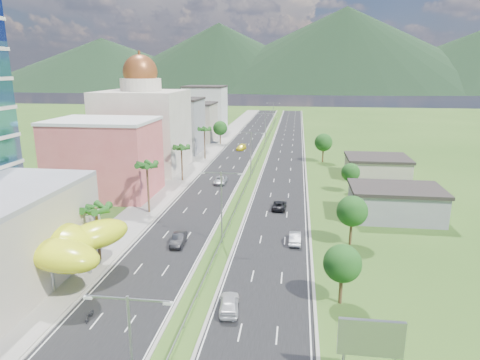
% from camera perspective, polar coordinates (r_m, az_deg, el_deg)
% --- Properties ---
extents(ground, '(500.00, 500.00, 0.00)m').
position_cam_1_polar(ground, '(56.00, -4.23, -12.32)').
color(ground, '#2D5119').
rests_on(ground, ground).
extents(road_left, '(11.00, 260.00, 0.04)m').
position_cam_1_polar(road_left, '(142.24, 0.19, 4.39)').
color(road_left, black).
rests_on(road_left, ground).
extents(road_right, '(11.00, 260.00, 0.04)m').
position_cam_1_polar(road_right, '(141.12, 6.25, 4.22)').
color(road_right, black).
rests_on(road_right, ground).
extents(sidewalk_left, '(7.00, 260.00, 0.12)m').
position_cam_1_polar(sidewalk_left, '(143.75, -3.58, 4.48)').
color(sidewalk_left, gray).
rests_on(sidewalk_left, ground).
extents(median_guardrail, '(0.10, 216.06, 0.76)m').
position_cam_1_polar(median_guardrail, '(123.74, 2.55, 3.10)').
color(median_guardrail, gray).
rests_on(median_guardrail, ground).
extents(streetlight_median_a, '(6.04, 0.25, 11.00)m').
position_cam_1_polar(streetlight_median_a, '(32.01, -14.28, -21.41)').
color(streetlight_median_a, gray).
rests_on(streetlight_median_a, ground).
extents(streetlight_median_b, '(6.04, 0.25, 11.00)m').
position_cam_1_polar(streetlight_median_b, '(62.57, -2.49, -2.67)').
color(streetlight_median_b, gray).
rests_on(streetlight_median_b, ground).
extents(streetlight_median_c, '(6.04, 0.25, 11.00)m').
position_cam_1_polar(streetlight_median_c, '(101.09, 1.47, 4.04)').
color(streetlight_median_c, gray).
rests_on(streetlight_median_c, ground).
extents(streetlight_median_d, '(6.04, 0.25, 11.00)m').
position_cam_1_polar(streetlight_median_d, '(145.38, 3.40, 7.27)').
color(streetlight_median_d, gray).
rests_on(streetlight_median_d, ground).
extents(streetlight_median_e, '(6.04, 0.25, 11.00)m').
position_cam_1_polar(streetlight_median_e, '(190.00, 4.44, 8.98)').
color(streetlight_median_e, gray).
rests_on(streetlight_median_e, ground).
extents(lime_canopy, '(18.00, 15.00, 7.40)m').
position_cam_1_polar(lime_canopy, '(57.94, -25.12, -7.39)').
color(lime_canopy, '#D4E316').
rests_on(lime_canopy, ground).
extents(pink_shophouse, '(20.00, 15.00, 15.00)m').
position_cam_1_polar(pink_shophouse, '(91.30, -17.58, 2.68)').
color(pink_shophouse, '#D25756').
rests_on(pink_shophouse, ground).
extents(domed_building, '(20.00, 20.00, 28.70)m').
position_cam_1_polar(domed_building, '(111.62, -12.78, 7.08)').
color(domed_building, '#BEB29D').
rests_on(domed_building, ground).
extents(midrise_grey, '(16.00, 15.00, 16.00)m').
position_cam_1_polar(midrise_grey, '(135.29, -8.65, 7.11)').
color(midrise_grey, gray).
rests_on(midrise_grey, ground).
extents(midrise_beige, '(16.00, 15.00, 13.00)m').
position_cam_1_polar(midrise_beige, '(156.55, -6.39, 7.64)').
color(midrise_beige, '#ACA08E').
rests_on(midrise_beige, ground).
extents(midrise_white, '(16.00, 15.00, 18.00)m').
position_cam_1_polar(midrise_white, '(178.56, -4.63, 9.35)').
color(midrise_white, silver).
rests_on(midrise_white, ground).
extents(billboard, '(5.20, 0.35, 6.20)m').
position_cam_1_polar(billboard, '(37.78, 17.05, -19.72)').
color(billboard, gray).
rests_on(billboard, ground).
extents(shed_near, '(15.00, 10.00, 5.00)m').
position_cam_1_polar(shed_near, '(79.19, 19.99, -3.04)').
color(shed_near, gray).
rests_on(shed_near, ground).
extents(shed_far, '(14.00, 12.00, 4.40)m').
position_cam_1_polar(shed_far, '(108.10, 17.78, 1.57)').
color(shed_far, '#ACA08E').
rests_on(shed_far, ground).
extents(palm_tree_b, '(3.60, 3.60, 8.10)m').
position_cam_1_polar(palm_tree_b, '(59.97, -18.66, -3.91)').
color(palm_tree_b, '#47301C').
rests_on(palm_tree_b, ground).
extents(palm_tree_c, '(3.60, 3.60, 9.60)m').
position_cam_1_polar(palm_tree_c, '(77.31, -12.32, 1.71)').
color(palm_tree_c, '#47301C').
rests_on(palm_tree_c, ground).
extents(palm_tree_d, '(3.60, 3.60, 8.60)m').
position_cam_1_polar(palm_tree_d, '(98.97, -7.82, 4.14)').
color(palm_tree_d, '#47301C').
rests_on(palm_tree_d, ground).
extents(palm_tree_e, '(3.60, 3.60, 9.40)m').
position_cam_1_polar(palm_tree_e, '(122.81, -4.76, 6.62)').
color(palm_tree_e, '#47301C').
rests_on(palm_tree_e, ground).
extents(leafy_tree_lfar, '(4.90, 4.90, 8.05)m').
position_cam_1_polar(leafy_tree_lfar, '(147.47, -2.66, 6.93)').
color(leafy_tree_lfar, '#47301C').
rests_on(leafy_tree_lfar, ground).
extents(leafy_tree_ra, '(4.20, 4.20, 6.90)m').
position_cam_1_polar(leafy_tree_ra, '(48.69, 13.49, -10.79)').
color(leafy_tree_ra, '#47301C').
rests_on(leafy_tree_ra, ground).
extents(leafy_tree_rb, '(4.55, 4.55, 7.47)m').
position_cam_1_polar(leafy_tree_rb, '(64.60, 14.73, -4.05)').
color(leafy_tree_rb, '#47301C').
rests_on(leafy_tree_rb, ground).
extents(leafy_tree_rc, '(3.85, 3.85, 6.33)m').
position_cam_1_polar(leafy_tree_rc, '(91.95, 14.53, 0.98)').
color(leafy_tree_rc, '#47301C').
rests_on(leafy_tree_rc, ground).
extents(leafy_tree_rd, '(4.90, 4.90, 8.05)m').
position_cam_1_polar(leafy_tree_rd, '(120.65, 11.07, 4.94)').
color(leafy_tree_rd, '#47301C').
rests_on(leafy_tree_rd, ground).
extents(mountain_ridge, '(860.00, 140.00, 90.00)m').
position_cam_1_polar(mountain_ridge, '(501.87, 13.53, 11.36)').
color(mountain_ridge, black).
rests_on(mountain_ridge, ground).
extents(car_dark_left, '(2.07, 5.13, 1.66)m').
position_cam_1_polar(car_dark_left, '(64.50, -8.20, -7.82)').
color(car_dark_left, black).
rests_on(car_dark_left, road_left).
extents(car_silver_mid_left, '(2.72, 5.65, 1.55)m').
position_cam_1_polar(car_silver_mid_left, '(97.02, -2.62, -0.02)').
color(car_silver_mid_left, '#ADB0B5').
rests_on(car_silver_mid_left, road_left).
extents(car_yellow_far_left, '(3.02, 5.73, 1.58)m').
position_cam_1_polar(car_yellow_far_left, '(137.46, 0.18, 4.37)').
color(car_yellow_far_left, yellow).
rests_on(car_yellow_far_left, road_left).
extents(car_white_near_right, '(2.61, 5.29, 1.73)m').
position_cam_1_polar(car_white_near_right, '(47.83, -1.44, -16.10)').
color(car_white_near_right, silver).
rests_on(car_white_near_right, road_right).
extents(car_silver_right, '(1.76, 4.98, 1.64)m').
position_cam_1_polar(car_silver_right, '(64.97, 7.34, -7.63)').
color(car_silver_right, '#B5B6BD').
rests_on(car_silver_right, road_right).
extents(car_dark_far_right, '(2.66, 5.42, 1.48)m').
position_cam_1_polar(car_dark_far_right, '(79.82, 5.26, -3.35)').
color(car_dark_far_right, black).
rests_on(car_dark_far_right, road_right).
extents(motorcycle, '(0.79, 2.05, 1.28)m').
position_cam_1_polar(motorcycle, '(49.03, -19.42, -16.49)').
color(motorcycle, black).
rests_on(motorcycle, road_left).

